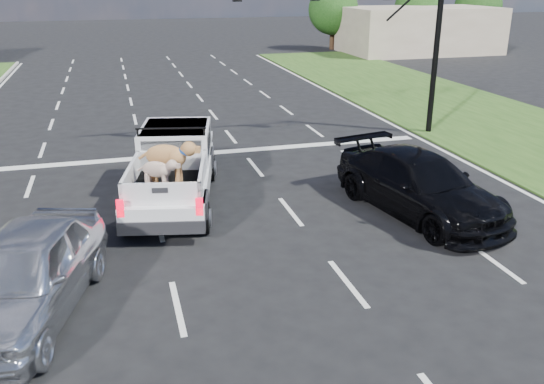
{
  "coord_description": "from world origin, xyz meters",
  "views": [
    {
      "loc": [
        -2.54,
        -9.65,
        5.95
      ],
      "look_at": [
        0.68,
        2.0,
        1.4
      ],
      "focal_mm": 38.0,
      "sensor_mm": 36.0,
      "label": 1
    }
  ],
  "objects_px": {
    "black_coupe": "(419,185)",
    "traffic_signal": "(382,12)",
    "silver_sedan": "(24,275)",
    "pickup_truck": "(173,167)"
  },
  "relations": [
    {
      "from": "black_coupe",
      "to": "traffic_signal",
      "type": "bearing_deg",
      "value": 61.59
    },
    {
      "from": "silver_sedan",
      "to": "black_coupe",
      "type": "height_order",
      "value": "silver_sedan"
    },
    {
      "from": "pickup_truck",
      "to": "silver_sedan",
      "type": "bearing_deg",
      "value": -110.66
    },
    {
      "from": "black_coupe",
      "to": "pickup_truck",
      "type": "bearing_deg",
      "value": 145.29
    },
    {
      "from": "traffic_signal",
      "to": "black_coupe",
      "type": "height_order",
      "value": "traffic_signal"
    },
    {
      "from": "pickup_truck",
      "to": "silver_sedan",
      "type": "distance_m",
      "value": 6.07
    },
    {
      "from": "black_coupe",
      "to": "silver_sedan",
      "type": "bearing_deg",
      "value": -176.98
    },
    {
      "from": "traffic_signal",
      "to": "black_coupe",
      "type": "xyz_separation_m",
      "value": [
        -2.2,
        -7.45,
        -3.93
      ]
    },
    {
      "from": "silver_sedan",
      "to": "traffic_signal",
      "type": "bearing_deg",
      "value": 56.75
    },
    {
      "from": "traffic_signal",
      "to": "silver_sedan",
      "type": "relative_size",
      "value": 1.86
    }
  ]
}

